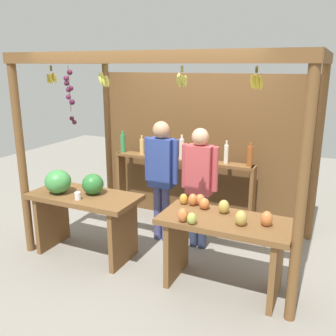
% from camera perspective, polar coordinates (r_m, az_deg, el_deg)
% --- Properties ---
extents(ground_plane, '(12.00, 12.00, 0.00)m').
position_cam_1_polar(ground_plane, '(5.12, 0.90, -11.47)').
color(ground_plane, gray).
rests_on(ground_plane, ground).
extents(market_stall, '(3.36, 1.98, 2.45)m').
position_cam_1_polar(market_stall, '(5.06, 3.02, 5.15)').
color(market_stall, brown).
rests_on(market_stall, ground).
extents(fruit_counter_left, '(1.36, 0.64, 1.09)m').
position_cam_1_polar(fruit_counter_left, '(4.73, -13.18, -5.16)').
color(fruit_counter_left, brown).
rests_on(fruit_counter_left, ground).
extents(fruit_counter_right, '(1.36, 0.67, 0.95)m').
position_cam_1_polar(fruit_counter_right, '(3.99, 8.43, -10.13)').
color(fruit_counter_right, brown).
rests_on(fruit_counter_right, ground).
extents(bottle_shelf_unit, '(2.15, 0.22, 1.35)m').
position_cam_1_polar(bottle_shelf_unit, '(5.49, 2.11, -0.46)').
color(bottle_shelf_unit, brown).
rests_on(bottle_shelf_unit, ground).
extents(vendor_man, '(0.48, 0.22, 1.63)m').
position_cam_1_polar(vendor_man, '(4.89, -1.01, -0.41)').
color(vendor_man, '#494B7C').
rests_on(vendor_man, ground).
extents(vendor_woman, '(0.48, 0.21, 1.58)m').
position_cam_1_polar(vendor_woman, '(4.71, 4.81, -1.56)').
color(vendor_woman, '#2B3350').
rests_on(vendor_woman, ground).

